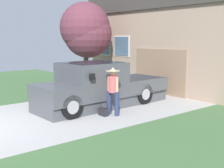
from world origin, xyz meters
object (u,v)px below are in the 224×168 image
object	(u,v)px
person_with_hat	(113,89)
handbag	(103,111)
front_yard_tree	(87,30)
wheeled_trash_bin	(104,76)
pickup_truck	(95,87)
house_with_garage	(190,41)

from	to	relation	value
person_with_hat	handbag	size ratio (longest dim) A/B	3.49
front_yard_tree	wheeled_trash_bin	bearing A→B (deg)	72.06
front_yard_tree	wheeled_trash_bin	world-z (taller)	front_yard_tree
pickup_truck	handbag	size ratio (longest dim) A/B	11.73
handbag	wheeled_trash_bin	size ratio (longest dim) A/B	0.41
person_with_hat	handbag	distance (m)	0.83
person_with_hat	front_yard_tree	bearing A→B (deg)	-39.34
pickup_truck	wheeled_trash_bin	bearing A→B (deg)	-43.54
house_with_garage	person_with_hat	bearing A→B (deg)	-72.54
person_with_hat	house_with_garage	bearing A→B (deg)	-86.04
person_with_hat	house_with_garage	xyz separation A→B (m)	(-2.32, 7.38, 1.58)
pickup_truck	person_with_hat	xyz separation A→B (m)	(1.34, -0.19, 0.13)
wheeled_trash_bin	front_yard_tree	bearing A→B (deg)	-107.94
front_yard_tree	handbag	bearing A→B (deg)	-29.17
person_with_hat	wheeled_trash_bin	xyz separation A→B (m)	(-4.92, 3.41, -0.29)
pickup_truck	wheeled_trash_bin	size ratio (longest dim) A/B	4.85
pickup_truck	house_with_garage	world-z (taller)	house_with_garage
wheeled_trash_bin	handbag	bearing A→B (deg)	-37.87
pickup_truck	front_yard_tree	xyz separation A→B (m)	(-3.87, 2.33, 2.26)
handbag	front_yard_tree	world-z (taller)	front_yard_tree
pickup_truck	handbag	xyz separation A→B (m)	(1.20, -0.50, -0.63)
front_yard_tree	wheeled_trash_bin	size ratio (longest dim) A/B	3.93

